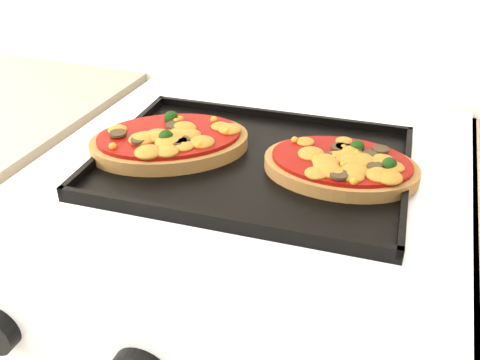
% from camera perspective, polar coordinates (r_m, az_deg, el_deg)
% --- Properties ---
extents(baking_tray, '(0.43, 0.33, 0.02)m').
position_cam_1_polar(baking_tray, '(0.74, 1.35, 2.04)').
color(baking_tray, black).
rests_on(baking_tray, stove).
extents(pizza_left, '(0.27, 0.25, 0.03)m').
position_cam_1_polar(pizza_left, '(0.77, -7.53, 4.32)').
color(pizza_left, '#945E33').
rests_on(pizza_left, baking_tray).
extents(pizza_right, '(0.21, 0.15, 0.03)m').
position_cam_1_polar(pizza_right, '(0.72, 10.70, 1.71)').
color(pizza_right, '#945E33').
rests_on(pizza_right, baking_tray).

